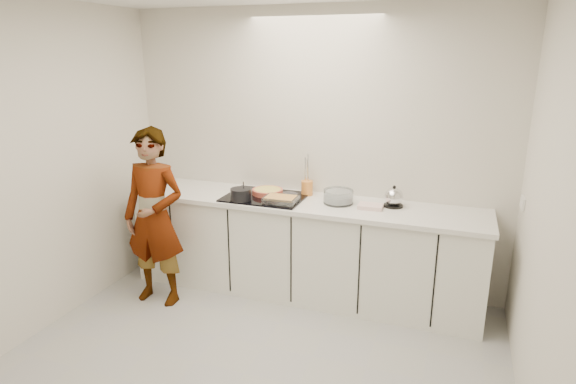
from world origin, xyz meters
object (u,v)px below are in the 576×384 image
(baking_dish, at_px, (281,199))
(saucepan, at_px, (241,194))
(mixing_bowl, at_px, (338,197))
(utensil_crock, at_px, (307,188))
(tart_dish, at_px, (268,191))
(kettle, at_px, (394,198))
(cook, at_px, (154,218))
(hob, at_px, (265,197))

(baking_dish, bearing_deg, saucepan, -172.66)
(mixing_bowl, xyz_separation_m, utensil_crock, (-0.34, 0.15, 0.01))
(tart_dish, bearing_deg, kettle, 2.78)
(mixing_bowl, height_order, utensil_crock, utensil_crock)
(cook, bearing_deg, hob, 31.90)
(cook, bearing_deg, mixing_bowl, 20.49)
(baking_dish, xyz_separation_m, kettle, (0.94, 0.26, 0.04))
(saucepan, bearing_deg, mixing_bowl, 16.17)
(saucepan, bearing_deg, utensil_crock, 38.63)
(mixing_bowl, xyz_separation_m, kettle, (0.47, 0.07, 0.02))
(hob, xyz_separation_m, tart_dish, (-0.00, 0.07, 0.03))
(hob, height_order, tart_dish, tart_dish)
(cook, bearing_deg, utensil_crock, 31.56)
(mixing_bowl, bearing_deg, tart_dish, 178.87)
(saucepan, bearing_deg, kettle, 13.40)
(saucepan, distance_m, cook, 0.79)
(hob, bearing_deg, tart_dish, 93.13)
(saucepan, distance_m, mixing_bowl, 0.86)
(tart_dish, relative_size, utensil_crock, 2.68)
(baking_dish, bearing_deg, cook, -158.65)
(mixing_bowl, relative_size, utensil_crock, 2.46)
(tart_dish, distance_m, cook, 1.04)
(baking_dish, distance_m, mixing_bowl, 0.51)
(cook, bearing_deg, saucepan, 26.76)
(saucepan, bearing_deg, tart_dish, 59.16)
(hob, height_order, kettle, kettle)
(baking_dish, distance_m, cook, 1.12)
(saucepan, xyz_separation_m, baking_dish, (0.36, 0.05, -0.02))
(tart_dish, bearing_deg, utensil_crock, 22.23)
(tart_dish, bearing_deg, baking_dish, -44.66)
(saucepan, bearing_deg, hob, 49.69)
(hob, bearing_deg, utensil_crock, 31.94)
(kettle, distance_m, cook, 2.10)
(utensil_crock, bearing_deg, hob, -148.06)
(hob, height_order, cook, cook)
(tart_dish, distance_m, mixing_bowl, 0.68)
(hob, xyz_separation_m, mixing_bowl, (0.67, 0.06, 0.05))
(baking_dish, height_order, kettle, kettle)
(saucepan, xyz_separation_m, utensil_crock, (0.49, 0.39, 0.00))
(mixing_bowl, height_order, kettle, kettle)
(kettle, bearing_deg, cook, -161.30)
(tart_dish, xyz_separation_m, saucepan, (-0.15, -0.25, 0.03))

